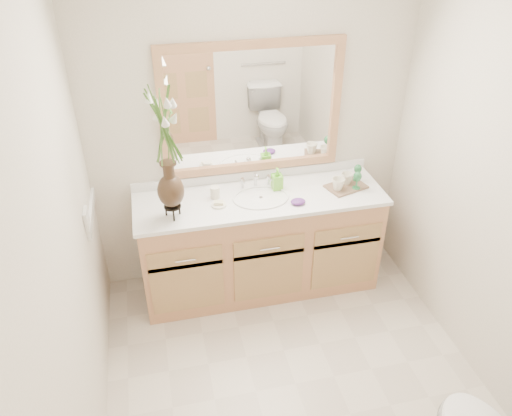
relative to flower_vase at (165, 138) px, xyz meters
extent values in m
plane|color=beige|center=(0.64, -0.89, -1.42)|extent=(2.60, 2.60, 0.00)
cube|color=silver|center=(0.64, 0.41, -0.22)|extent=(2.40, 0.02, 2.40)
cube|color=silver|center=(-0.56, -0.89, -0.22)|extent=(0.02, 2.60, 2.40)
cube|color=silver|center=(1.84, -0.89, -0.22)|extent=(0.02, 2.60, 2.40)
cube|color=tan|center=(0.64, 0.12, -1.02)|extent=(1.80, 0.55, 0.80)
cube|color=white|center=(0.64, 0.12, -0.60)|extent=(1.84, 0.57, 0.03)
ellipsoid|color=white|center=(0.64, 0.10, -0.64)|extent=(0.38, 0.30, 0.12)
cylinder|color=silver|center=(0.64, 0.28, -0.53)|extent=(0.02, 0.02, 0.11)
cylinder|color=silver|center=(0.54, 0.28, -0.55)|extent=(0.02, 0.02, 0.08)
cylinder|color=silver|center=(0.74, 0.28, -0.55)|extent=(0.02, 0.02, 0.08)
cube|color=white|center=(0.64, 0.39, -0.01)|extent=(1.20, 0.01, 0.85)
cube|color=tan|center=(0.64, 0.38, 0.44)|extent=(1.32, 0.04, 0.06)
cube|color=tan|center=(0.64, 0.38, -0.47)|extent=(1.32, 0.04, 0.06)
cube|color=tan|center=(0.01, 0.38, -0.01)|extent=(0.06, 0.04, 0.85)
cube|color=tan|center=(1.27, 0.38, -0.01)|extent=(0.06, 0.04, 0.85)
cube|color=white|center=(-0.54, -0.13, -0.44)|extent=(0.02, 0.12, 0.12)
cylinder|color=black|center=(0.00, 0.00, -0.50)|extent=(0.12, 0.12, 0.01)
ellipsoid|color=black|center=(0.00, 0.00, -0.38)|extent=(0.18, 0.18, 0.23)
cylinder|color=black|center=(0.00, 0.00, -0.23)|extent=(0.07, 0.07, 0.11)
cylinder|color=#4C7A33|center=(0.00, 0.00, 0.04)|extent=(0.06, 0.06, 0.42)
cylinder|color=silver|center=(0.32, 0.19, -0.54)|extent=(0.07, 0.07, 0.09)
cylinder|color=silver|center=(0.33, 0.07, -0.58)|extent=(0.11, 0.11, 0.01)
cube|color=beige|center=(0.33, 0.07, -0.56)|extent=(0.07, 0.06, 0.02)
imported|color=#68C72F|center=(0.79, 0.21, -0.51)|extent=(0.07, 0.07, 0.15)
ellipsoid|color=#582879|center=(0.88, -0.03, -0.57)|extent=(0.12, 0.10, 0.04)
cube|color=brown|center=(1.30, 0.11, -0.58)|extent=(0.34, 0.27, 0.01)
imported|color=silver|center=(1.22, 0.07, -0.53)|extent=(0.10, 0.10, 0.10)
imported|color=silver|center=(1.32, 0.14, -0.53)|extent=(0.12, 0.12, 0.09)
cylinder|color=#246D39|center=(1.36, 0.06, -0.57)|extent=(0.06, 0.06, 0.01)
cylinder|color=#246D39|center=(1.36, 0.06, -0.53)|extent=(0.01, 0.01, 0.09)
ellipsoid|color=#246D39|center=(1.36, 0.06, -0.47)|extent=(0.06, 0.06, 0.07)
cylinder|color=#246D39|center=(1.41, 0.18, -0.57)|extent=(0.06, 0.06, 0.01)
cylinder|color=#246D39|center=(1.41, 0.18, -0.53)|extent=(0.01, 0.01, 0.08)
ellipsoid|color=#246D39|center=(1.41, 0.18, -0.48)|extent=(0.06, 0.06, 0.07)
camera|label=1|loc=(-0.08, -2.91, 1.31)|focal=35.00mm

